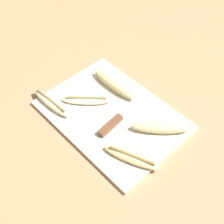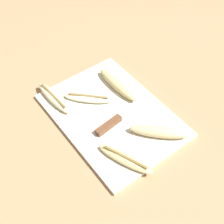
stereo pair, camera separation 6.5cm
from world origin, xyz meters
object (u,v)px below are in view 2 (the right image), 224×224
object	(u,v)px
banana_spotted_left	(125,159)
banana_cream_curved	(54,98)
banana_pale_long	(88,98)
banana_mellow_near	(158,132)
banana_golden_short	(118,85)
knife	(114,122)

from	to	relation	value
banana_spotted_left	banana_cream_curved	world-z (taller)	banana_cream_curved
banana_pale_long	banana_mellow_near	xyz separation A→B (m)	(0.23, 0.08, 0.01)
banana_golden_short	banana_cream_curved	bearing A→B (deg)	-112.32
knife	banana_pale_long	size ratio (longest dim) A/B	1.54
banana_mellow_near	knife	bearing A→B (deg)	-145.67
banana_spotted_left	banana_cream_curved	bearing A→B (deg)	-172.44
banana_mellow_near	banana_cream_curved	size ratio (longest dim) A/B	0.90
banana_pale_long	banana_golden_short	xyz separation A→B (m)	(0.01, 0.11, 0.01)
banana_pale_long	banana_cream_curved	bearing A→B (deg)	-126.65
banana_spotted_left	banana_cream_curved	distance (m)	0.31
knife	banana_golden_short	xyz separation A→B (m)	(-0.11, 0.10, 0.01)
knife	banana_golden_short	size ratio (longest dim) A/B	1.18
knife	banana_cream_curved	world-z (taller)	banana_cream_curved
knife	banana_pale_long	distance (m)	0.12
banana_pale_long	banana_mellow_near	bearing A→B (deg)	19.42
banana_pale_long	banana_spotted_left	world-z (taller)	banana_spotted_left
banana_cream_curved	banana_pale_long	bearing A→B (deg)	53.35
knife	banana_pale_long	xyz separation A→B (m)	(-0.12, -0.01, 0.00)
banana_mellow_near	banana_golden_short	bearing A→B (deg)	173.95
knife	banana_mellow_near	xyz separation A→B (m)	(0.11, 0.08, 0.01)
banana_pale_long	banana_cream_curved	world-z (taller)	banana_cream_curved
knife	banana_mellow_near	distance (m)	0.13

